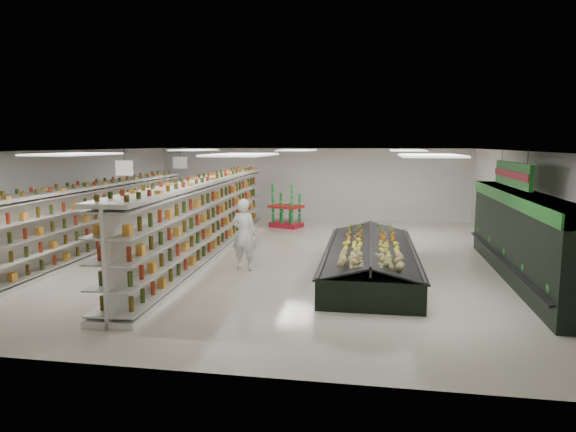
% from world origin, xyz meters
% --- Properties ---
extents(floor, '(16.00, 16.00, 0.00)m').
position_xyz_m(floor, '(0.00, 0.00, 0.00)').
color(floor, beige).
rests_on(floor, ground).
extents(ceiling, '(14.00, 16.00, 0.02)m').
position_xyz_m(ceiling, '(0.00, 0.00, 3.20)').
color(ceiling, white).
rests_on(ceiling, wall_back).
extents(wall_back, '(14.00, 0.02, 3.20)m').
position_xyz_m(wall_back, '(0.00, 8.00, 1.60)').
color(wall_back, silver).
rests_on(wall_back, floor).
extents(wall_front, '(14.00, 0.02, 3.20)m').
position_xyz_m(wall_front, '(0.00, -8.00, 1.60)').
color(wall_front, silver).
rests_on(wall_front, floor).
extents(wall_left, '(0.02, 16.00, 3.20)m').
position_xyz_m(wall_left, '(-7.00, 0.00, 1.60)').
color(wall_left, silver).
rests_on(wall_left, floor).
extents(wall_right, '(0.02, 16.00, 3.20)m').
position_xyz_m(wall_right, '(7.00, 0.00, 1.60)').
color(wall_right, silver).
rests_on(wall_right, floor).
extents(produce_wall_case, '(0.93, 8.00, 2.20)m').
position_xyz_m(produce_wall_case, '(6.53, -1.50, 1.24)').
color(produce_wall_case, black).
rests_on(produce_wall_case, floor).
extents(aisle_sign_near, '(0.52, 0.06, 0.75)m').
position_xyz_m(aisle_sign_near, '(-3.80, -2.00, 2.75)').
color(aisle_sign_near, white).
rests_on(aisle_sign_near, ceiling).
extents(aisle_sign_far, '(0.52, 0.06, 0.75)m').
position_xyz_m(aisle_sign_far, '(-3.80, 2.00, 2.75)').
color(aisle_sign_far, white).
rests_on(aisle_sign_far, ceiling).
extents(hortifruti_banner, '(0.12, 3.20, 0.95)m').
position_xyz_m(hortifruti_banner, '(6.25, -1.50, 2.65)').
color(hortifruti_banner, '#207927').
rests_on(hortifruti_banner, ceiling).
extents(gondola_left, '(1.14, 12.40, 2.15)m').
position_xyz_m(gondola_left, '(-5.78, -0.38, 0.99)').
color(gondola_left, silver).
rests_on(gondola_left, floor).
extents(gondola_center, '(1.65, 13.47, 2.33)m').
position_xyz_m(gondola_center, '(-2.24, 0.12, 1.07)').
color(gondola_center, silver).
rests_on(gondola_center, floor).
extents(produce_island, '(2.44, 6.53, 0.97)m').
position_xyz_m(produce_island, '(2.82, -1.61, 0.44)').
color(produce_island, black).
rests_on(produce_island, floor).
extents(soda_endcap, '(1.49, 1.27, 1.62)m').
position_xyz_m(soda_endcap, '(-0.68, 5.54, 0.78)').
color(soda_endcap, '#A41223').
rests_on(soda_endcap, floor).
extents(shopper_main, '(0.78, 0.58, 1.95)m').
position_xyz_m(shopper_main, '(-0.56, -1.72, 0.97)').
color(shopper_main, silver).
rests_on(shopper_main, floor).
extents(shopper_background, '(0.62, 0.89, 1.68)m').
position_xyz_m(shopper_background, '(-4.20, 2.78, 0.84)').
color(shopper_background, tan).
rests_on(shopper_background, floor).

